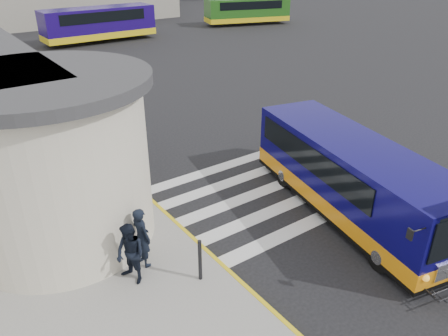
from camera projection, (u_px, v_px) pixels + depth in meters
ground at (258, 179)px, 16.41m from camera, size 140.00×140.00×0.00m
curb_strip at (114, 167)px, 17.17m from camera, size 0.12×34.00×0.16m
crosswalk at (261, 192)px, 15.57m from camera, size 8.00×5.35×0.01m
depot_building at (61, 3)px, 48.97m from camera, size 26.40×8.40×4.20m
transit_bus at (352, 181)px, 13.85m from camera, size 4.42×9.04×2.48m
pedestrian_a at (142, 237)px, 11.44m from camera, size 0.51×0.69×1.74m
pedestrian_b at (130, 254)px, 10.86m from camera, size 0.84×0.96×1.67m
bollard at (200, 260)px, 11.02m from camera, size 0.10×0.10×1.20m
far_bus_a at (99, 23)px, 39.14m from camera, size 9.99×2.93×2.57m
far_bus_b at (247, 10)px, 47.93m from camera, size 9.54×5.14×2.37m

